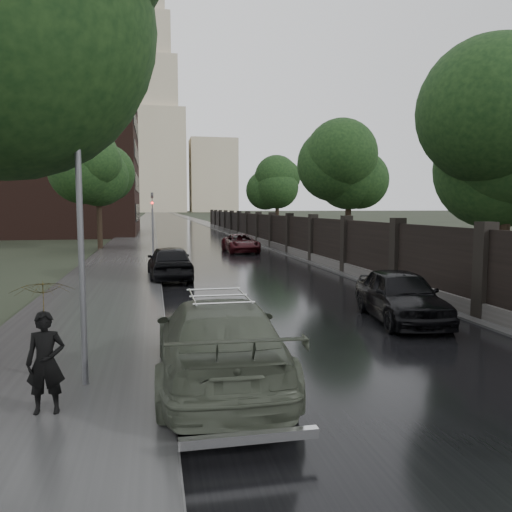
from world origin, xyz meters
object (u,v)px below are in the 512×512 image
(hatchback_left, at_px, (170,262))
(car_right_far, at_px, (241,243))
(tree_right_a, at_px, (508,152))
(lamp_post, at_px, (81,233))
(pedestrian_umbrella, at_px, (43,307))
(traffic_light, at_px, (153,218))
(tree_right_c, at_px, (277,188))
(car_right_near, at_px, (401,295))
(volga_sedan, at_px, (219,341))
(tree_right_b, at_px, (349,177))
(tree_left_far, at_px, (98,176))

(hatchback_left, distance_m, car_right_far, 13.28)
(tree_right_a, relative_size, lamp_post, 1.37)
(hatchback_left, xyz_separation_m, pedestrian_umbrella, (-2.18, -14.08, 0.94))
(hatchback_left, bearing_deg, traffic_light, -88.70)
(tree_right_c, distance_m, car_right_far, 15.19)
(car_right_near, relative_size, pedestrian_umbrella, 1.81)
(traffic_light, distance_m, volga_sedan, 23.59)
(hatchback_left, bearing_deg, tree_right_c, -116.00)
(lamp_post, relative_size, car_right_far, 1.14)
(tree_right_b, relative_size, lamp_post, 1.37)
(traffic_light, bearing_deg, tree_right_b, -14.24)
(tree_right_c, height_order, hatchback_left, tree_right_c)
(tree_right_a, distance_m, traffic_light, 20.85)
(tree_right_b, relative_size, tree_right_c, 1.00)
(volga_sedan, relative_size, hatchback_left, 1.19)
(tree_right_c, relative_size, hatchback_left, 1.59)
(traffic_light, bearing_deg, volga_sedan, -87.22)
(pedestrian_umbrella, bearing_deg, tree_left_far, 95.27)
(hatchback_left, bearing_deg, volga_sedan, 89.43)
(car_right_far, height_order, pedestrian_umbrella, pedestrian_umbrella)
(tree_left_far, height_order, tree_right_b, tree_left_far)
(tree_right_c, bearing_deg, tree_left_far, -147.17)
(tree_right_c, distance_m, pedestrian_umbrella, 41.90)
(lamp_post, xyz_separation_m, car_right_far, (7.00, 25.18, -2.05))
(tree_left_far, xyz_separation_m, tree_right_c, (15.50, 10.00, -0.29))
(pedestrian_umbrella, bearing_deg, hatchback_left, 82.18)
(car_right_near, distance_m, pedestrian_umbrella, 9.51)
(car_right_near, height_order, pedestrian_umbrella, pedestrian_umbrella)
(tree_left_far, distance_m, tree_right_b, 17.45)
(tree_right_a, distance_m, tree_right_b, 14.00)
(tree_right_a, relative_size, tree_right_c, 1.00)
(tree_left_far, xyz_separation_m, car_right_far, (9.60, -3.32, -4.62))
(tree_right_c, height_order, pedestrian_umbrella, tree_right_c)
(traffic_light, bearing_deg, car_right_far, 15.98)
(pedestrian_umbrella, bearing_deg, tree_right_b, 59.41)
(lamp_post, height_order, car_right_near, lamp_post)
(tree_right_b, distance_m, traffic_light, 12.44)
(tree_left_far, bearing_deg, car_right_near, -67.35)
(tree_right_a, height_order, car_right_far, tree_right_a)
(tree_right_a, xyz_separation_m, car_right_near, (-5.20, -2.68, -4.24))
(lamp_post, relative_size, traffic_light, 1.28)
(tree_right_a, xyz_separation_m, hatchback_left, (-11.10, 6.47, -4.20))
(traffic_light, height_order, car_right_near, traffic_light)
(tree_right_a, distance_m, lamp_post, 14.62)
(tree_right_b, xyz_separation_m, hatchback_left, (-11.10, -7.53, -4.20))
(hatchback_left, bearing_deg, tree_right_a, 147.26)
(tree_right_a, distance_m, tree_right_c, 32.00)
(lamp_post, relative_size, car_right_near, 1.23)
(car_right_far, bearing_deg, car_right_near, -90.01)
(tree_left_far, xyz_separation_m, traffic_light, (3.70, -5.01, -2.84))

